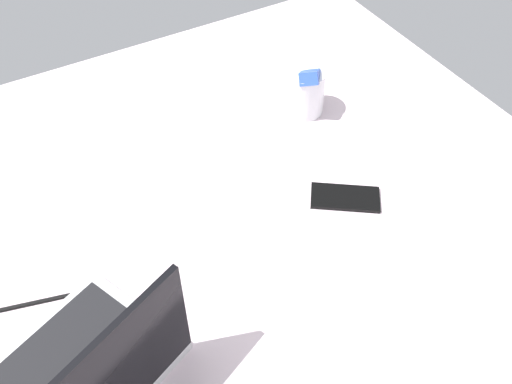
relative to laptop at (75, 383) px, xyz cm
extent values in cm
cube|color=silver|center=(-19.73, -17.56, -13.41)|extent=(180.00, 140.00, 18.00)
cube|color=#B7BABC|center=(1.20, -2.79, -3.41)|extent=(39.41, 34.18, 2.00)
cube|color=black|center=(1.80, -4.17, -2.21)|extent=(33.36, 27.09, 0.40)
cylinder|color=silver|center=(-68.15, -41.68, 1.09)|extent=(9.00, 9.00, 11.00)
cube|color=orange|center=(-68.21, -43.87, -0.47)|extent=(4.82, 5.36, 4.11)
cube|color=#268C33|center=(-69.76, -42.41, 3.02)|extent=(6.28, 6.18, 4.60)
cube|color=blue|center=(-67.76, -39.66, 6.50)|extent=(6.75, 7.15, 5.66)
cube|color=black|center=(-59.97, -13.42, -4.01)|extent=(15.36, 13.62, 0.80)
cube|color=black|center=(0.50, -19.65, -4.11)|extent=(16.61, 4.85, 0.60)
camera|label=1|loc=(-5.38, 45.69, 82.51)|focal=40.06mm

